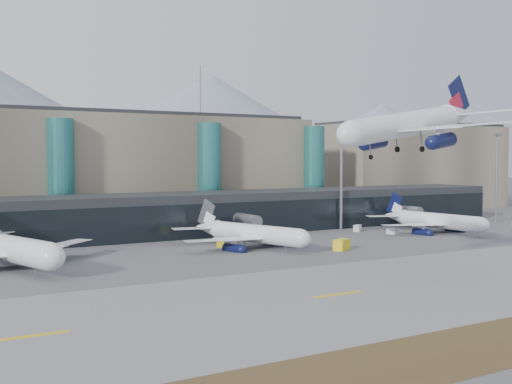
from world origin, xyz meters
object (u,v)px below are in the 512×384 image
(lightmast_right, at_px, (497,172))
(veh_a, at_px, (10,260))
(veh_c, at_px, (297,242))
(veh_f, at_px, (11,254))
(lightmast_mid, at_px, (341,174))
(veh_g, at_px, (392,231))
(hero_jet, at_px, (417,117))
(veh_b, at_px, (220,244))
(veh_d, at_px, (357,228))
(jet_parked_right, at_px, (429,216))
(veh_h, at_px, (342,245))
(jet_parked_mid, at_px, (244,228))

(lightmast_right, height_order, veh_a, lightmast_right)
(veh_c, relative_size, veh_f, 1.04)
(veh_c, bearing_deg, lightmast_mid, 35.71)
(veh_f, relative_size, veh_g, 1.40)
(hero_jet, relative_size, veh_b, 14.43)
(hero_jet, distance_m, veh_d, 63.06)
(hero_jet, bearing_deg, veh_f, 129.56)
(jet_parked_right, bearing_deg, veh_h, 105.75)
(lightmast_mid, relative_size, hero_jet, 0.73)
(jet_parked_right, bearing_deg, hero_jet, 127.72)
(veh_b, relative_size, veh_d, 0.86)
(hero_jet, relative_size, veh_f, 10.52)
(veh_d, relative_size, veh_h, 0.70)
(veh_d, height_order, veh_g, veh_d)
(lightmast_mid, bearing_deg, jet_parked_mid, -157.42)
(jet_parked_mid, bearing_deg, veh_d, -92.00)
(jet_parked_mid, bearing_deg, lightmast_right, -101.57)
(lightmast_mid, relative_size, veh_a, 7.61)
(jet_parked_right, xyz_separation_m, veh_h, (-38.80, -14.34, -2.93))
(jet_parked_mid, height_order, jet_parked_right, jet_parked_right)
(jet_parked_right, bearing_deg, lightmast_mid, 40.04)
(hero_jet, xyz_separation_m, veh_f, (-53.74, 47.21, -24.06))
(jet_parked_mid, bearing_deg, veh_c, -138.99)
(veh_c, bearing_deg, jet_parked_mid, 146.11)
(lightmast_right, bearing_deg, veh_c, -170.16)
(veh_c, distance_m, veh_f, 55.60)
(lightmast_mid, bearing_deg, veh_d, -82.09)
(lightmast_mid, distance_m, veh_a, 86.29)
(jet_parked_right, height_order, veh_h, jet_parked_right)
(veh_d, bearing_deg, veh_f, 145.13)
(jet_parked_mid, bearing_deg, veh_h, -151.34)
(veh_f, distance_m, veh_h, 62.91)
(lightmast_mid, xyz_separation_m, hero_jet, (-28.80, -55.84, 10.57))
(lightmast_mid, height_order, jet_parked_mid, lightmast_mid)
(lightmast_mid, bearing_deg, veh_f, -174.04)
(lightmast_right, distance_m, veh_g, 48.52)
(veh_d, height_order, veh_f, veh_f)
(lightmast_mid, relative_size, veh_d, 9.12)
(veh_d, bearing_deg, veh_b, 153.41)
(lightmast_mid, bearing_deg, veh_g, -74.99)
(veh_c, bearing_deg, lightmast_right, 8.35)
(lightmast_mid, bearing_deg, lightmast_right, -9.09)
(veh_b, relative_size, veh_f, 0.73)
(jet_parked_right, height_order, veh_a, jet_parked_right)
(lightmast_right, relative_size, veh_a, 7.61)
(lightmast_right, relative_size, veh_f, 7.72)
(hero_jet, distance_m, veh_c, 41.82)
(hero_jet, relative_size, jet_parked_right, 1.06)
(hero_jet, distance_m, veh_g, 57.88)
(jet_parked_right, bearing_deg, veh_d, 51.17)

